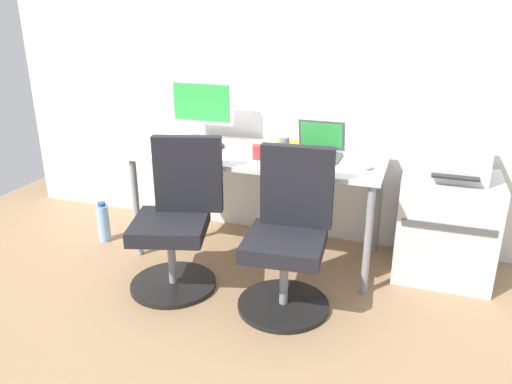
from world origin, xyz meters
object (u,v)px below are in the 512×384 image
object	(u,v)px
office_chair_right	(289,238)
coffee_mug	(258,152)
office_chair_left	(177,222)
printer	(456,158)
side_cabinet	(445,226)
desktop_monitor	(202,106)
water_bottle_on_floor	(104,222)
open_laptop	(319,148)

from	to	relation	value
office_chair_right	coffee_mug	world-z (taller)	office_chair_right
office_chair_left	printer	size ratio (longest dim) A/B	2.35
side_cabinet	coffee_mug	world-z (taller)	coffee_mug
printer	desktop_monitor	distance (m)	1.75
printer	office_chair_right	bearing A→B (deg)	-142.77
side_cabinet	water_bottle_on_floor	bearing A→B (deg)	-172.87
office_chair_left	office_chair_right	xyz separation A→B (m)	(0.71, 0.00, 0.00)
office_chair_right	open_laptop	bearing A→B (deg)	87.76
side_cabinet	open_laptop	size ratio (longest dim) A/B	2.19
printer	open_laptop	xyz separation A→B (m)	(-0.84, -0.04, 0.00)
open_laptop	desktop_monitor	bearing A→B (deg)	171.44
open_laptop	printer	bearing A→B (deg)	2.60
office_chair_right	water_bottle_on_floor	size ratio (longest dim) A/B	3.03
printer	water_bottle_on_floor	bearing A→B (deg)	-172.89
side_cabinet	water_bottle_on_floor	world-z (taller)	side_cabinet
office_chair_right	coffee_mug	xyz separation A→B (m)	(-0.33, 0.42, 0.37)
office_chair_right	side_cabinet	size ratio (longest dim) A/B	1.38
office_chair_left	office_chair_right	distance (m)	0.71
side_cabinet	open_laptop	distance (m)	0.96
water_bottle_on_floor	open_laptop	bearing A→B (deg)	9.52
water_bottle_on_floor	open_laptop	xyz separation A→B (m)	(1.56, 0.26, 0.65)
desktop_monitor	open_laptop	bearing A→B (deg)	-8.56
office_chair_right	coffee_mug	bearing A→B (deg)	127.61
desktop_monitor	office_chair_right	bearing A→B (deg)	-41.07
desktop_monitor	office_chair_left	bearing A→B (deg)	-78.51
water_bottle_on_floor	office_chair_left	bearing A→B (deg)	-23.88
side_cabinet	coffee_mug	bearing A→B (deg)	-168.75
side_cabinet	open_laptop	bearing A→B (deg)	-177.34
office_chair_left	side_cabinet	size ratio (longest dim) A/B	1.38
office_chair_right	side_cabinet	world-z (taller)	office_chair_right
desktop_monitor	coffee_mug	world-z (taller)	desktop_monitor
printer	water_bottle_on_floor	xyz separation A→B (m)	(-2.40, -0.30, -0.65)
office_chair_left	desktop_monitor	world-z (taller)	desktop_monitor
office_chair_right	printer	size ratio (longest dim) A/B	2.35
water_bottle_on_floor	office_chair_right	bearing A→B (deg)	-13.24
office_chair_right	water_bottle_on_floor	distance (m)	1.60
water_bottle_on_floor	side_cabinet	bearing A→B (deg)	7.13
desktop_monitor	open_laptop	world-z (taller)	desktop_monitor
office_chair_left	printer	bearing A→B (deg)	22.72
office_chair_right	water_bottle_on_floor	world-z (taller)	office_chair_right
office_chair_left	coffee_mug	size ratio (longest dim) A/B	10.22
office_chair_right	printer	bearing A→B (deg)	37.23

